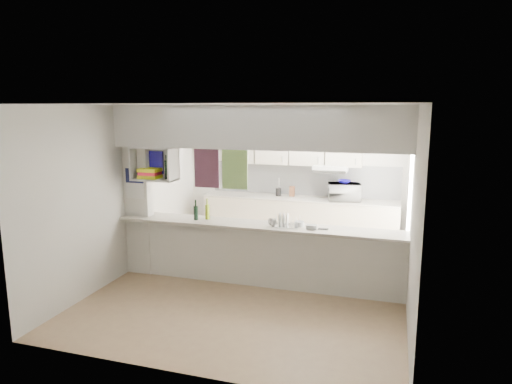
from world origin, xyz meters
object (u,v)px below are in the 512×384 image
at_px(bowl, 344,182).
at_px(wine_bottles, 202,212).
at_px(microwave, 344,192).
at_px(dish_rack, 286,221).

height_order(bowl, wine_bottles, bowl).
xyz_separation_m(microwave, dish_rack, (-0.58, -2.09, -0.08)).
distance_m(microwave, wine_bottles, 2.79).
bearing_deg(dish_rack, wine_bottles, 175.52).
bearing_deg(microwave, dish_rack, 62.86).
relative_size(microwave, dish_rack, 1.46).
bearing_deg(microwave, bowl, -68.03).
distance_m(dish_rack, wine_bottles, 1.30).
bearing_deg(dish_rack, microwave, 71.12).
xyz_separation_m(bowl, dish_rack, (-0.57, -2.10, -0.26)).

